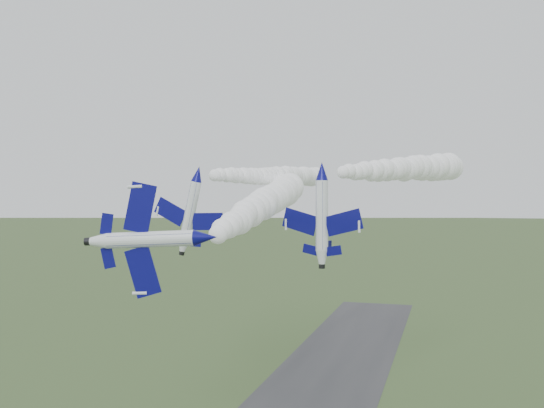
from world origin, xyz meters
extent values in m
cylinder|color=white|center=(4.47, -6.07, 34.64)|extent=(2.69, 7.87, 1.44)
cone|color=#0B0B66|center=(5.27, -10.89, 34.64)|extent=(1.75, 2.24, 1.44)
cone|color=white|center=(3.70, -1.44, 34.64)|extent=(1.69, 1.87, 1.44)
cylinder|color=black|center=(3.55, -0.53, 34.64)|extent=(0.81, 0.67, 0.73)
ellipsoid|color=black|center=(5.30, -7.95, 34.67)|extent=(1.38, 2.78, 0.96)
cube|color=#0B0B66|center=(4.09, -5.39, 37.40)|extent=(0.67, 2.23, 4.24)
cube|color=#0B0B66|center=(4.33, -5.35, 31.87)|extent=(0.67, 2.23, 4.24)
cube|color=#0B0B66|center=(3.77, -2.26, 36.12)|extent=(0.33, 1.03, 1.85)
cube|color=#0B0B66|center=(3.89, -2.24, 33.17)|extent=(0.33, 1.03, 1.85)
cube|color=#0B0B66|center=(5.05, -2.28, 34.69)|extent=(2.24, 1.79, 0.20)
cylinder|color=white|center=(-9.13, 23.58, 41.15)|extent=(2.19, 8.40, 1.78)
cone|color=#0B0B66|center=(-9.39, 18.34, 41.15)|extent=(1.88, 2.27, 1.78)
cone|color=white|center=(-8.88, 28.63, 41.15)|extent=(1.87, 1.87, 1.78)
cylinder|color=black|center=(-8.83, 29.62, 41.15)|extent=(0.93, 0.64, 0.90)
ellipsoid|color=black|center=(-9.11, 21.44, 41.69)|extent=(1.33, 2.91, 1.19)
cube|color=#0B0B66|center=(-12.02, 24.52, 41.66)|extent=(4.59, 2.60, 1.15)
cube|color=#0B0B66|center=(-6.22, 24.23, 40.35)|extent=(4.59, 2.60, 1.15)
cube|color=#0B0B66|center=(-10.46, 27.82, 41.50)|extent=(2.01, 1.19, 0.54)
cube|color=#0B0B66|center=(-7.37, 27.67, 40.80)|extent=(2.01, 1.19, 0.54)
cube|color=#0B0B66|center=(-8.65, 27.49, 42.41)|extent=(0.68, 1.61, 2.15)
cylinder|color=white|center=(8.37, 23.70, 41.35)|extent=(4.22, 9.21, 1.63)
cone|color=#0B0B66|center=(6.70, 18.19, 41.35)|extent=(2.26, 2.76, 1.63)
cone|color=white|center=(9.98, 29.01, 41.35)|extent=(2.13, 2.35, 1.63)
cylinder|color=black|center=(10.30, 30.05, 41.35)|extent=(0.98, 0.86, 0.83)
ellipsoid|color=black|center=(7.69, 21.46, 41.96)|extent=(1.95, 3.31, 1.09)
cube|color=#0B0B66|center=(5.50, 25.48, 41.19)|extent=(5.54, 3.95, 0.16)
cube|color=#0B0B66|center=(11.74, 23.59, 41.19)|extent=(5.54, 3.95, 0.16)
cube|color=#0B0B66|center=(8.03, 28.58, 41.35)|extent=(2.43, 1.78, 0.11)
cube|color=#0B0B66|center=(11.36, 27.56, 41.36)|extent=(2.43, 1.78, 0.11)
cube|color=#0B0B66|center=(9.62, 27.82, 42.77)|extent=(0.63, 1.70, 2.39)
camera|label=1|loc=(24.55, -53.94, 38.30)|focal=40.00mm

